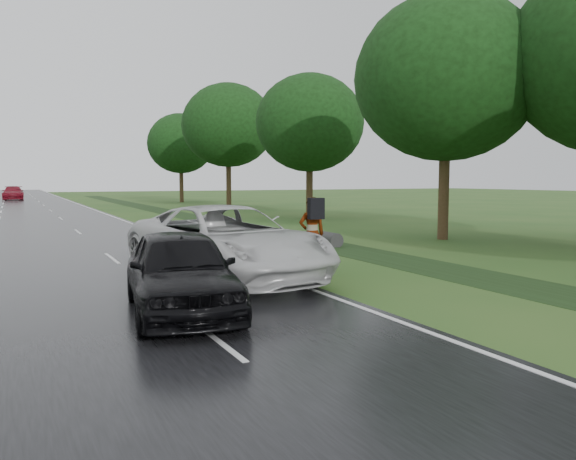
% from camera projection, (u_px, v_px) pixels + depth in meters
% --- Properties ---
extents(road, '(14.00, 180.00, 0.04)m').
position_uv_depth(road, '(2.00, 209.00, 47.41)').
color(road, black).
rests_on(road, ground).
extents(edge_stripe_east, '(0.12, 180.00, 0.01)m').
position_uv_depth(edge_stripe_east, '(86.00, 207.00, 50.39)').
color(edge_stripe_east, silver).
rests_on(edge_stripe_east, road).
extents(center_line, '(0.12, 180.00, 0.01)m').
position_uv_depth(center_line, '(2.00, 209.00, 47.41)').
color(center_line, silver).
rests_on(center_line, road).
extents(drainage_ditch, '(2.20, 120.00, 0.56)m').
position_uv_depth(drainage_ditch, '(244.00, 227.00, 29.02)').
color(drainage_ditch, black).
rests_on(drainage_ditch, ground).
extents(tree_east_b, '(7.60, 7.60, 10.11)m').
position_uv_depth(tree_east_b, '(447.00, 78.00, 23.07)').
color(tree_east_b, '#3B2D18').
rests_on(tree_east_b, ground).
extents(tree_east_c, '(7.00, 7.00, 9.29)m').
position_uv_depth(tree_east_c, '(310.00, 123.00, 36.15)').
color(tree_east_c, '#3B2D18').
rests_on(tree_east_c, ground).
extents(tree_east_d, '(8.00, 8.00, 10.76)m').
position_uv_depth(tree_east_d, '(228.00, 125.00, 48.38)').
color(tree_east_d, '#3B2D18').
rests_on(tree_east_d, ground).
extents(tree_east_f, '(7.20, 7.20, 9.62)m').
position_uv_depth(tree_east_f, '(181.00, 144.00, 60.81)').
color(tree_east_f, '#3B2D18').
rests_on(tree_east_f, ground).
extents(pedestrian, '(0.95, 0.91, 2.05)m').
position_uv_depth(pedestrian, '(311.00, 233.00, 15.43)').
color(pedestrian, '#A5998C').
rests_on(pedestrian, ground).
extents(white_pickup, '(4.02, 7.02, 1.84)m').
position_uv_depth(white_pickup, '(226.00, 242.00, 14.05)').
color(white_pickup, silver).
rests_on(white_pickup, road).
extents(dark_sedan, '(2.48, 4.84, 1.58)m').
position_uv_depth(dark_sedan, '(180.00, 271.00, 10.50)').
color(dark_sedan, black).
rests_on(dark_sedan, road).
extents(far_car_red, '(2.47, 5.71, 1.64)m').
position_uv_depth(far_car_red, '(13.00, 193.00, 67.47)').
color(far_car_red, maroon).
rests_on(far_car_red, road).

